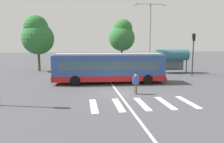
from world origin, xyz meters
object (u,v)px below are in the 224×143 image
(bus_stop_shelter, at_px, (172,55))
(parked_car_red, at_px, (113,66))
(parked_car_champagne, at_px, (94,66))
(background_tree_right, at_px, (122,35))
(pedestrian_crossing_street, at_px, (136,82))
(traffic_light_far_corner, at_px, (193,48))
(background_tree_left, at_px, (37,35))
(parked_car_blue, at_px, (130,65))
(city_transit_bus, at_px, (109,68))
(twin_arm_street_lamp, at_px, (150,31))
(parked_car_black, at_px, (75,66))

(bus_stop_shelter, bearing_deg, parked_car_red, 157.21)
(parked_car_champagne, bearing_deg, background_tree_right, 47.19)
(pedestrian_crossing_street, distance_m, traffic_light_far_corner, 12.92)
(bus_stop_shelter, distance_m, background_tree_left, 19.39)
(parked_car_blue, height_order, bus_stop_shelter, bus_stop_shelter)
(city_transit_bus, xyz_separation_m, parked_car_blue, (4.51, 9.76, -0.82))
(parked_car_blue, distance_m, bus_stop_shelter, 6.35)
(city_transit_bus, distance_m, pedestrian_crossing_street, 5.39)
(traffic_light_far_corner, height_order, bus_stop_shelter, traffic_light_far_corner)
(parked_car_champagne, height_order, traffic_light_far_corner, traffic_light_far_corner)
(parked_car_red, distance_m, bus_stop_shelter, 8.52)
(pedestrian_crossing_street, xyz_separation_m, background_tree_right, (2.77, 20.34, 4.45))
(traffic_light_far_corner, bearing_deg, parked_car_blue, 135.03)
(parked_car_blue, distance_m, traffic_light_far_corner, 9.54)
(twin_arm_street_lamp, distance_m, background_tree_right, 9.17)
(parked_car_black, bearing_deg, parked_car_champagne, -9.77)
(city_transit_bus, distance_m, parked_car_red, 9.77)
(parked_car_champagne, bearing_deg, parked_car_red, -0.35)
(bus_stop_shelter, relative_size, background_tree_right, 0.54)
(background_tree_left, bearing_deg, bus_stop_shelter, -14.19)
(parked_car_red, relative_size, twin_arm_street_lamp, 0.48)
(bus_stop_shelter, height_order, background_tree_left, background_tree_left)
(parked_car_champagne, relative_size, bus_stop_shelter, 1.04)
(parked_car_blue, relative_size, background_tree_right, 0.55)
(bus_stop_shelter, distance_m, twin_arm_street_lamp, 4.63)
(traffic_light_far_corner, height_order, background_tree_right, background_tree_right)
(pedestrian_crossing_street, relative_size, parked_car_blue, 0.38)
(background_tree_left, bearing_deg, pedestrian_crossing_street, -56.88)
(pedestrian_crossing_street, bearing_deg, traffic_light_far_corner, 41.69)
(city_transit_bus, height_order, parked_car_blue, city_transit_bus)
(parked_car_black, bearing_deg, city_transit_bus, -69.94)
(parked_car_champagne, height_order, twin_arm_street_lamp, twin_arm_street_lamp)
(traffic_light_far_corner, relative_size, bus_stop_shelter, 1.19)
(traffic_light_far_corner, distance_m, background_tree_right, 13.80)
(pedestrian_crossing_street, height_order, parked_car_red, pedestrian_crossing_street)
(twin_arm_street_lamp, height_order, background_tree_left, twin_arm_street_lamp)
(city_transit_bus, relative_size, twin_arm_street_lamp, 1.23)
(parked_car_blue, distance_m, twin_arm_street_lamp, 6.32)
(pedestrian_crossing_street, distance_m, background_tree_right, 21.01)
(traffic_light_far_corner, bearing_deg, parked_car_red, 145.50)
(city_transit_bus, relative_size, background_tree_right, 1.40)
(city_transit_bus, bearing_deg, parked_car_champagne, 95.68)
(parked_car_black, xyz_separation_m, bus_stop_shelter, (13.25, -3.72, 1.65))
(parked_car_red, distance_m, twin_arm_street_lamp, 7.43)
(parked_car_champagne, xyz_separation_m, traffic_light_far_corner, (11.93, -6.27, 2.73))
(parked_car_blue, height_order, background_tree_right, background_tree_right)
(city_transit_bus, height_order, parked_car_black, city_transit_bus)
(city_transit_bus, relative_size, parked_car_champagne, 2.51)
(background_tree_left, bearing_deg, parked_car_red, -7.66)
(parked_car_black, bearing_deg, bus_stop_shelter, -15.69)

